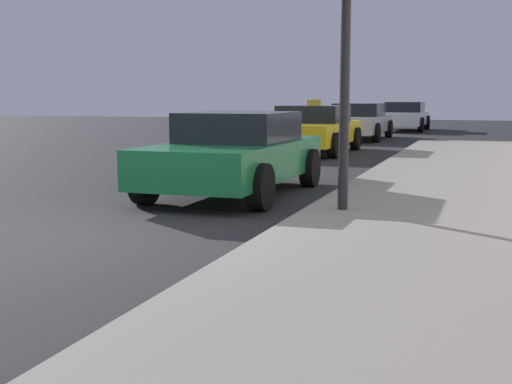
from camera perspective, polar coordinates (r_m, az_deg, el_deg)
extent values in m
plane|color=#232326|center=(7.75, -13.92, -3.57)|extent=(80.00, 80.00, 0.00)
cube|color=gray|center=(6.53, 17.21, -5.16)|extent=(4.00, 32.00, 0.15)
cylinder|color=black|center=(8.36, 7.42, 12.30)|extent=(0.12, 0.12, 4.02)
cube|color=#196638|center=(10.62, -1.78, 2.69)|extent=(1.72, 4.10, 0.55)
cube|color=black|center=(10.78, -1.40, 5.43)|extent=(1.51, 1.84, 0.45)
cylinder|color=black|center=(9.13, 0.38, 0.41)|extent=(0.22, 0.64, 0.64)
cylinder|color=black|center=(9.81, -9.20, 0.83)|extent=(0.22, 0.64, 0.64)
cylinder|color=black|center=(11.63, 4.49, 2.01)|extent=(0.22, 0.64, 0.64)
cylinder|color=black|center=(12.17, -3.39, 2.28)|extent=(0.22, 0.64, 0.64)
cube|color=yellow|center=(18.64, 4.64, 4.92)|extent=(1.85, 4.47, 0.55)
cube|color=black|center=(18.84, 4.82, 6.47)|extent=(1.63, 2.01, 0.45)
cube|color=yellow|center=(18.84, 4.83, 7.40)|extent=(0.36, 0.14, 0.16)
cylinder|color=black|center=(17.06, 6.45, 3.86)|extent=(0.22, 0.64, 0.64)
cylinder|color=black|center=(17.55, 0.54, 4.02)|extent=(0.22, 0.64, 0.64)
cylinder|color=black|center=(19.85, 8.25, 4.39)|extent=(0.22, 0.64, 0.64)
cylinder|color=black|center=(20.28, 3.09, 4.54)|extent=(0.22, 0.64, 0.64)
cube|color=#B7B7BF|center=(24.80, 8.43, 5.60)|extent=(1.78, 4.59, 0.55)
cube|color=black|center=(25.01, 8.55, 6.76)|extent=(1.56, 2.06, 0.45)
cylinder|color=black|center=(23.22, 9.92, 4.86)|extent=(0.22, 0.64, 0.64)
cylinder|color=black|center=(23.56, 5.63, 4.98)|extent=(0.22, 0.64, 0.64)
cylinder|color=black|center=(26.12, 10.94, 5.16)|extent=(0.22, 0.64, 0.64)
cylinder|color=black|center=(26.42, 7.11, 5.27)|extent=(0.22, 0.64, 0.64)
cube|color=white|center=(31.57, 12.16, 5.99)|extent=(1.76, 4.48, 0.55)
cube|color=black|center=(31.78, 12.24, 6.90)|extent=(1.55, 2.02, 0.45)
cylinder|color=black|center=(30.06, 13.50, 5.43)|extent=(0.22, 0.64, 0.64)
cylinder|color=black|center=(30.28, 10.16, 5.54)|extent=(0.22, 0.64, 0.64)
cylinder|color=black|center=(32.91, 13.98, 5.61)|extent=(0.22, 0.64, 0.64)
cylinder|color=black|center=(33.11, 10.93, 5.71)|extent=(0.22, 0.64, 0.64)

